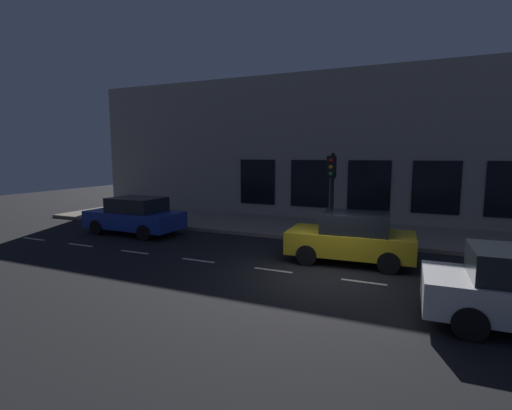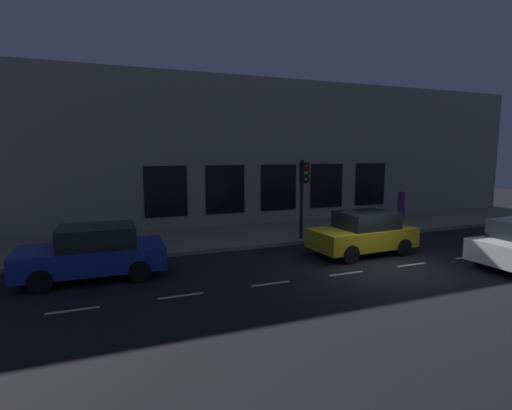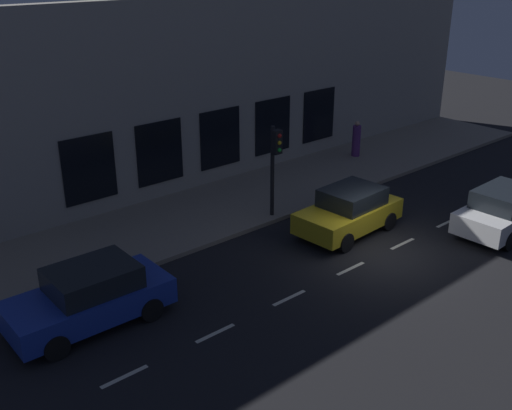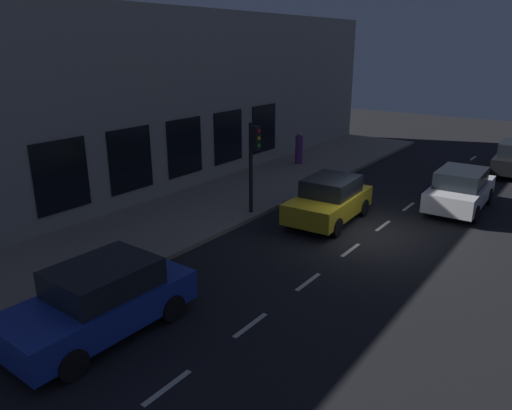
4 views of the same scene
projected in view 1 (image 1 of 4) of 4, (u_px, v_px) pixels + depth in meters
The scene contains 7 objects.
ground_plane at pixel (327, 277), 10.46m from camera, with size 60.00×60.00×0.00m, color black.
sidewalk at pixel (360, 233), 16.12m from camera, with size 4.50×32.00×0.15m.
building_facade at pixel (371, 148), 17.95m from camera, with size 0.65×32.00×7.47m.
lane_centre_line at pixel (364, 282), 10.06m from camera, with size 0.12×27.20×0.01m.
traffic_light at pixel (332, 180), 14.35m from camera, with size 0.49×0.32×3.30m.
parked_car_1 at pixel (351, 238), 11.85m from camera, with size 2.06×3.94×1.58m.
parked_car_2 at pixel (135, 216), 16.16m from camera, with size 2.03×4.20×1.58m.
Camera 1 is at (-10.04, -2.25, 3.38)m, focal length 26.40 mm.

